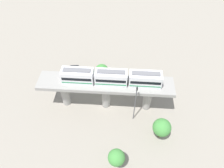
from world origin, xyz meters
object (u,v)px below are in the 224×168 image
object	(u,v)px
tree_far_corner	(162,128)
signal_post	(135,103)
train	(111,77)
tree_mid_lot	(116,158)
parked_car_black	(74,70)
tree_near_viaduct	(102,71)
parked_car_silver	(145,80)

from	to	relation	value
tree_far_corner	signal_post	bearing A→B (deg)	-127.62
train	signal_post	size ratio (longest dim) A/B	1.98
tree_mid_lot	tree_far_corner	bearing A→B (deg)	127.85
train	parked_car_black	size ratio (longest dim) A/B	4.72
signal_post	tree_mid_lot	bearing A→B (deg)	-16.56
train	tree_near_viaduct	xyz separation A→B (m)	(-7.57, -2.93, -5.51)
parked_car_silver	tree_mid_lot	xyz separation A→B (m)	(22.54, -6.30, 2.88)
parked_car_silver	tree_far_corner	distance (m)	16.25
parked_car_black	tree_near_viaduct	bearing A→B (deg)	63.47
parked_car_black	tree_mid_lot	xyz separation A→B (m)	(24.98, 12.88, 2.88)
train	parked_car_silver	xyz separation A→B (m)	(-8.27, 8.26, -8.57)
tree_near_viaduct	tree_mid_lot	xyz separation A→B (m)	(21.84, 4.88, -0.18)
tree_near_viaduct	tree_far_corner	distance (m)	20.29
train	tree_mid_lot	xyz separation A→B (m)	(14.27, 1.95, -5.69)
parked_car_silver	tree_far_corner	world-z (taller)	tree_far_corner
parked_car_silver	tree_near_viaduct	xyz separation A→B (m)	(0.70, -11.19, 3.06)
tree_near_viaduct	tree_mid_lot	world-z (taller)	tree_near_viaduct
parked_car_silver	train	bearing A→B (deg)	-45.03
train	parked_car_black	distance (m)	17.54
train	tree_mid_lot	world-z (taller)	train
parked_car_black	tree_near_viaduct	world-z (taller)	tree_near_viaduct
train	parked_car_black	bearing A→B (deg)	-134.41
train	parked_car_silver	distance (m)	14.49
signal_post	tree_near_viaduct	bearing A→B (deg)	-143.52
train	tree_far_corner	world-z (taller)	train
parked_car_silver	tree_far_corner	size ratio (longest dim) A/B	0.77
train	tree_far_corner	distance (m)	14.21
parked_car_silver	parked_car_black	xyz separation A→B (m)	(-2.44, -19.19, 0.00)
train	signal_post	xyz separation A→B (m)	(3.40, 5.18, -3.60)
tree_far_corner	tree_near_viaduct	bearing A→B (deg)	-138.24
parked_car_black	signal_post	bearing A→B (deg)	43.68
tree_near_viaduct	tree_mid_lot	bearing A→B (deg)	12.60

